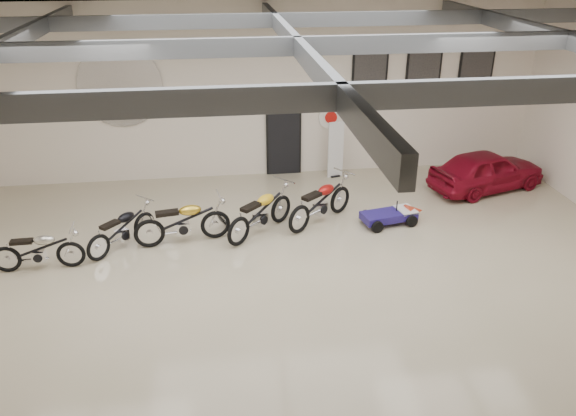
{
  "coord_description": "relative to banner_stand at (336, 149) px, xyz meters",
  "views": [
    {
      "loc": [
        -1.46,
        -9.78,
        6.38
      ],
      "look_at": [
        0.0,
        1.2,
        1.1
      ],
      "focal_mm": 35.0,
      "sensor_mm": 36.0,
      "label": 1
    }
  ],
  "objects": [
    {
      "name": "floor",
      "position": [
        -1.98,
        -5.5,
        -0.87
      ],
      "size": [
        16.0,
        12.0,
        0.01
      ],
      "primitive_type": "cube",
      "color": "#BAAB8E",
      "rests_on": "ground"
    },
    {
      "name": "ceiling",
      "position": [
        -1.98,
        -5.5,
        4.13
      ],
      "size": [
        16.0,
        12.0,
        0.01
      ],
      "primitive_type": "cube",
      "color": "gray",
      "rests_on": "back_wall"
    },
    {
      "name": "back_wall",
      "position": [
        -1.98,
        0.5,
        1.63
      ],
      "size": [
        16.0,
        0.02,
        5.0
      ],
      "primitive_type": "cube",
      "color": "silver",
      "rests_on": "floor"
    },
    {
      "name": "ceiling_beams",
      "position": [
        -1.98,
        -5.5,
        3.88
      ],
      "size": [
        15.8,
        11.8,
        0.32
      ],
      "primitive_type": null,
      "color": "#525559",
      "rests_on": "ceiling"
    },
    {
      "name": "door",
      "position": [
        -1.48,
        0.45,
        0.18
      ],
      "size": [
        0.92,
        0.08,
        2.1
      ],
      "primitive_type": "cube",
      "color": "black",
      "rests_on": "back_wall"
    },
    {
      "name": "logo_plaque",
      "position": [
        -5.98,
        0.45,
        1.93
      ],
      "size": [
        2.3,
        0.06,
        1.16
      ],
      "primitive_type": null,
      "color": "silver",
      "rests_on": "back_wall"
    },
    {
      "name": "poster_left",
      "position": [
        1.02,
        0.46,
        2.23
      ],
      "size": [
        1.05,
        0.08,
        1.35
      ],
      "primitive_type": null,
      "color": "black",
      "rests_on": "back_wall"
    },
    {
      "name": "poster_mid",
      "position": [
        2.62,
        0.46,
        2.23
      ],
      "size": [
        1.05,
        0.08,
        1.35
      ],
      "primitive_type": null,
      "color": "black",
      "rests_on": "back_wall"
    },
    {
      "name": "poster_right",
      "position": [
        4.22,
        0.46,
        2.23
      ],
      "size": [
        1.05,
        0.08,
        1.35
      ],
      "primitive_type": null,
      "color": "black",
      "rests_on": "back_wall"
    },
    {
      "name": "oil_sign",
      "position": [
        -0.08,
        0.45,
        0.83
      ],
      "size": [
        0.72,
        0.1,
        0.72
      ],
      "primitive_type": null,
      "color": "white",
      "rests_on": "back_wall"
    },
    {
      "name": "banner_stand",
      "position": [
        0.0,
        0.0,
        0.0
      ],
      "size": [
        0.5,
        0.29,
        1.75
      ],
      "primitive_type": null,
      "rotation": [
        0.0,
        0.0,
        0.21
      ],
      "color": "white",
      "rests_on": "floor"
    },
    {
      "name": "motorcycle_silver",
      "position": [
        -7.34,
        -4.34,
        -0.39
      ],
      "size": [
        1.88,
        0.63,
        0.97
      ],
      "primitive_type": null,
      "rotation": [
        0.0,
        0.0,
        0.03
      ],
      "color": "silver",
      "rests_on": "floor"
    },
    {
      "name": "motorcycle_black",
      "position": [
        -5.71,
        -3.61,
        -0.38
      ],
      "size": [
        1.7,
        1.81,
        0.99
      ],
      "primitive_type": null,
      "rotation": [
        0.0,
        0.0,
        0.84
      ],
      "color": "silver",
      "rests_on": "floor"
    },
    {
      "name": "motorcycle_gold",
      "position": [
        -4.34,
        -3.54,
        -0.31
      ],
      "size": [
        2.25,
        1.02,
        1.13
      ],
      "primitive_type": null,
      "rotation": [
        0.0,
        0.0,
        0.17
      ],
      "color": "silver",
      "rests_on": "floor"
    },
    {
      "name": "motorcycle_yellow",
      "position": [
        -2.52,
        -3.31,
        -0.31
      ],
      "size": [
        2.04,
        1.99,
        1.13
      ],
      "primitive_type": null,
      "rotation": [
        0.0,
        0.0,
        0.76
      ],
      "color": "silver",
      "rests_on": "floor"
    },
    {
      "name": "motorcycle_red",
      "position": [
        -0.99,
        -2.93,
        -0.3
      ],
      "size": [
        2.15,
        1.91,
        1.15
      ],
      "primitive_type": null,
      "rotation": [
        0.0,
        0.0,
        0.68
      ],
      "color": "silver",
      "rests_on": "floor"
    },
    {
      "name": "go_kart",
      "position": [
        0.82,
        -3.22,
        -0.57
      ],
      "size": [
        1.79,
        1.07,
        0.61
      ],
      "primitive_type": null,
      "rotation": [
        0.0,
        0.0,
        0.2
      ],
      "color": "navy",
      "rests_on": "floor"
    },
    {
      "name": "vintage_car",
      "position": [
        4.02,
        -1.5,
        -0.3
      ],
      "size": [
        2.28,
        3.62,
        1.15
      ],
      "primitive_type": "imported",
      "rotation": [
        0.0,
        0.0,
        1.86
      ],
      "color": "maroon",
      "rests_on": "floor"
    }
  ]
}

